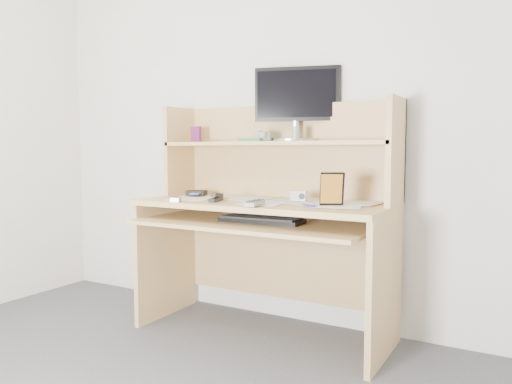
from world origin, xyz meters
The scene contains 19 objects.
back_wall centered at (0.00, 1.80, 1.25)m, with size 3.60×0.04×2.50m, color silver.
desk centered at (0.00, 1.56, 0.69)m, with size 1.40×0.70×1.30m.
paper_clutter centered at (0.00, 1.48, 0.75)m, with size 1.32×0.54×0.01m, color silver.
keyboard centered at (0.05, 1.37, 0.66)m, with size 0.45×0.18×0.03m.
tv_remote centered at (0.08, 1.25, 0.77)m, with size 0.05×0.19×0.02m, color gray.
flip_phone centered at (-0.40, 1.22, 0.77)m, with size 0.05×0.09×0.02m, color #A8A8AB.
stapler centered at (-0.23, 1.35, 0.78)m, with size 0.04×0.14×0.04m, color black.
wallet centered at (-0.51, 1.56, 0.77)m, with size 0.11×0.09×0.03m, color black.
sticky_note_pad centered at (-0.29, 1.47, 0.76)m, with size 0.08×0.08×0.01m, color #F8EA41.
digital_camera centered at (0.19, 1.54, 0.78)m, with size 0.09×0.04×0.06m, color #B3B3B6.
game_case centered at (0.43, 1.42, 0.84)m, with size 0.12×0.01×0.17m, color black.
blue_pen centered at (0.34, 1.34, 0.76)m, with size 0.01×0.01×0.12m, color #1B21CE.
card_box centered at (-0.56, 1.63, 1.13)m, with size 0.07×0.02×0.10m, color maroon.
shelf_book centered at (-0.12, 1.64, 1.09)m, with size 0.15×0.21×0.02m, color #388E4A.
chip_stack_a centered at (-0.06, 1.59, 1.11)m, with size 0.04×0.04×0.06m, color black.
chip_stack_b centered at (-0.09, 1.60, 1.11)m, with size 0.04×0.04×0.06m, color white.
chip_stack_c centered at (-0.05, 1.62, 1.11)m, with size 0.04×0.04×0.05m, color black.
chip_stack_d centered at (0.14, 1.60, 1.12)m, with size 0.05×0.05×0.08m, color white.
monitor centered at (0.09, 1.71, 1.31)m, with size 0.48×0.25×0.43m.
Camera 1 is at (1.31, -0.92, 1.03)m, focal length 35.00 mm.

